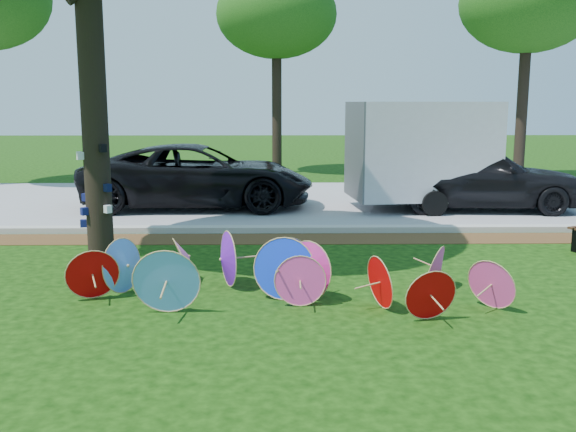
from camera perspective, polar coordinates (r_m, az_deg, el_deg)
name	(u,v)px	position (r m, az deg, el deg)	size (l,w,h in m)	color
ground	(251,314)	(8.15, -3.35, -8.72)	(90.00, 90.00, 0.00)	black
mulch_strip	(261,239)	(12.49, -2.46, -2.05)	(90.00, 1.00, 0.01)	#472D16
curb	(261,229)	(13.17, -2.38, -1.18)	(90.00, 0.30, 0.12)	#B7B5AD
street	(266,201)	(17.26, -2.01, 1.32)	(90.00, 8.00, 0.01)	gray
parasol_pile	(268,270)	(8.73, -1.81, -4.85)	(5.97, 2.44, 0.87)	#D00305
black_van	(198,176)	(16.30, -7.96, 3.52)	(2.65, 5.74, 1.59)	black
dark_pickup	(475,176)	(16.43, 16.27, 3.45)	(2.00, 4.98, 1.70)	black
cargo_trailer	(422,150)	(16.21, 11.79, 5.77)	(3.35, 2.12, 2.94)	silver
bg_trees	(265,6)	(22.35, -2.02, 18.13)	(21.75, 7.85, 7.40)	black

